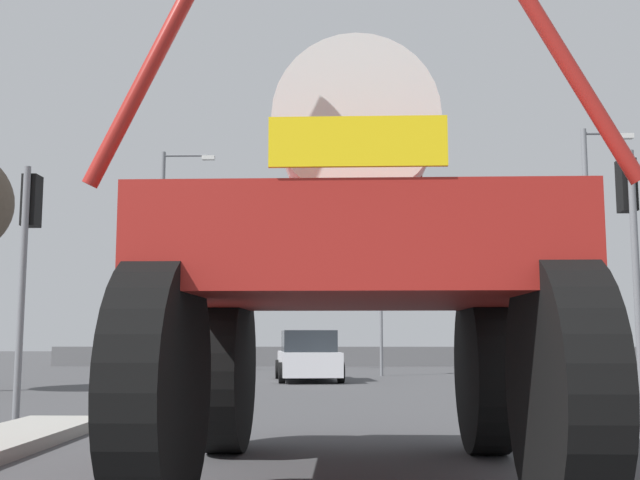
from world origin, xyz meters
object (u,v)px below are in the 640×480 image
Objects in this scene: oversize_sprayer at (356,273)px; sedan_ahead at (308,357)px; streetlight_far_right at (592,239)px; traffic_signal_far_left at (381,289)px; streetlight_far_left at (165,248)px; traffic_signal_near_right at (630,224)px; traffic_signal_near_left at (28,235)px.

oversize_sprayer reaches higher than sedan_ahead.
traffic_signal_far_left is at bearing 157.16° from streetlight_far_right.
streetlight_far_left reaches higher than traffic_signal_far_left.
streetlight_far_left is (-11.43, 17.97, 1.75)m from traffic_signal_near_right.
streetlight_far_right is at bearing -92.50° from sedan_ahead.
streetlight_far_right reaches higher than traffic_signal_near_left.
sedan_ahead is at bearing -46.59° from streetlight_far_left.
traffic_signal_near_right is 21.37m from streetlight_far_left.
streetlight_far_left reaches higher than oversize_sprayer.
streetlight_far_right is (8.94, 0.66, 3.69)m from sedan_ahead.
traffic_signal_near_right is at bearing -0.02° from traffic_signal_near_left.
oversize_sprayer reaches higher than traffic_signal_near_right.
sedan_ahead is 1.02× the size of traffic_signal_near_right.
sedan_ahead is 12.60m from traffic_signal_near_left.
streetlight_far_left is at bearing 161.31° from traffic_signal_far_left.
oversize_sprayer reaches higher than traffic_signal_far_left.
sedan_ahead is 9.69m from streetlight_far_right.
traffic_signal_near_left is at bearing 46.82° from oversize_sprayer.
sedan_ahead is at bearing -125.08° from traffic_signal_far_left.
sedan_ahead is at bearing -175.76° from streetlight_far_right.
streetlight_far_right reaches higher than traffic_signal_far_left.
oversize_sprayer is 1.24× the size of traffic_signal_far_left.
oversize_sprayer is at bearing -131.81° from traffic_signal_near_right.
traffic_signal_near_left is (-5.14, 4.92, 1.04)m from oversize_sprayer.
sedan_ahead is 4.77m from traffic_signal_far_left.
traffic_signal_far_left is at bearing -41.83° from sedan_ahead.
traffic_signal_near_right is at bearing -105.28° from streetlight_far_right.
streetlight_far_left is at bearing 36.67° from sedan_ahead.
traffic_signal_near_right is (9.53, -0.00, 0.14)m from traffic_signal_near_left.
streetlight_far_left is at bearing 122.45° from traffic_signal_near_right.
oversize_sprayer is 6.70m from traffic_signal_near_right.
traffic_signal_near_left is 0.50× the size of streetlight_far_right.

